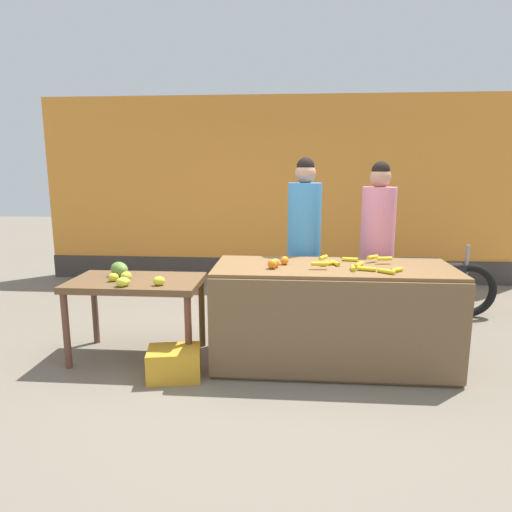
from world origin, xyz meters
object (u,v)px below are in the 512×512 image
at_px(vendor_woman_pink_shirt, 377,252).
at_px(produce_crate, 174,363).
at_px(produce_sack, 237,309).
at_px(vendor_woman_blue_shirt, 304,249).
at_px(parked_motorcycle, 428,284).

distance_m(vendor_woman_pink_shirt, produce_crate, 2.28).
xyz_separation_m(vendor_woman_pink_shirt, produce_crate, (-1.85, -1.09, -0.79)).
bearing_deg(produce_sack, vendor_woman_blue_shirt, -6.85).
distance_m(parked_motorcycle, produce_sack, 2.32).
bearing_deg(produce_crate, vendor_woman_blue_shirt, 44.45).
bearing_deg(vendor_woman_pink_shirt, vendor_woman_blue_shirt, -179.60).
xyz_separation_m(vendor_woman_pink_shirt, parked_motorcycle, (0.77, 0.76, -0.52)).
bearing_deg(vendor_woman_pink_shirt, produce_crate, -149.44).
height_order(vendor_woman_blue_shirt, parked_motorcycle, vendor_woman_blue_shirt).
bearing_deg(vendor_woman_pink_shirt, produce_sack, 176.85).
height_order(vendor_woman_blue_shirt, produce_crate, vendor_woman_blue_shirt).
relative_size(parked_motorcycle, produce_crate, 3.64).
xyz_separation_m(vendor_woman_blue_shirt, produce_crate, (-1.11, -1.08, -0.81)).
relative_size(vendor_woman_blue_shirt, produce_sack, 3.84).
relative_size(vendor_woman_blue_shirt, parked_motorcycle, 1.16).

